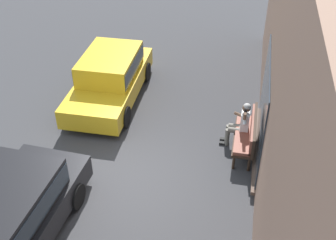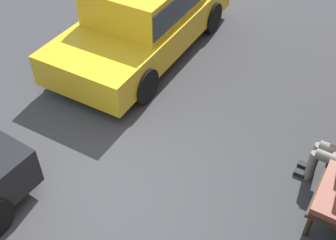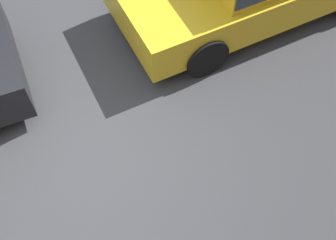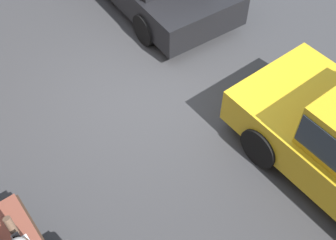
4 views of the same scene
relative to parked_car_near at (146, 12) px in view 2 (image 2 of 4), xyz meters
The scene contains 2 objects.
ground_plane 3.97m from the parked_car_near, 22.89° to the left, with size 60.00×60.00×0.00m, color #38383A.
parked_car_near is the anchor object (origin of this frame).
Camera 2 is at (2.54, 2.60, 4.81)m, focal length 45.00 mm.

